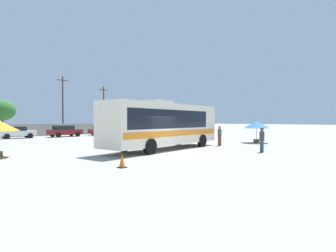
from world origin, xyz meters
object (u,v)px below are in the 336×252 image
at_px(passenger_waiting_on_apron, 262,138).
at_px(parked_car_third_maroon, 65,131).
at_px(parked_car_rightmost_maroon, 104,130).
at_px(attendant_by_bus_door, 220,135).
at_px(traffic_cone_on_apron, 122,161).
at_px(utility_pole_near, 63,104).
at_px(roadside_tree_midleft, 2,110).
at_px(coach_bus_cream_orange, 164,124).
at_px(parked_car_second_white, 17,132).
at_px(utility_pole_far, 104,109).
at_px(vendor_umbrella_near_gate_blue, 257,125).

distance_m(passenger_waiting_on_apron, parked_car_third_maroon, 27.63).
xyz_separation_m(parked_car_third_maroon, parked_car_rightmost_maroon, (5.99, -0.19, -0.06)).
relative_size(attendant_by_bus_door, traffic_cone_on_apron, 2.65).
xyz_separation_m(utility_pole_near, traffic_cone_on_apron, (-10.71, -32.18, -4.48)).
distance_m(attendant_by_bus_door, passenger_waiting_on_apron, 5.27).
bearing_deg(roadside_tree_midleft, parked_car_third_maroon, -66.07).
relative_size(attendant_by_bus_door, utility_pole_near, 0.18).
xyz_separation_m(parked_car_rightmost_maroon, utility_pole_near, (-3.64, 6.40, 4.03)).
bearing_deg(coach_bus_cream_orange, traffic_cone_on_apron, -146.80).
relative_size(parked_car_rightmost_maroon, traffic_cone_on_apron, 7.35).
bearing_deg(utility_pole_near, roadside_tree_midleft, 145.83).
xyz_separation_m(parked_car_rightmost_maroon, roadside_tree_midleft, (-10.95, 11.36, 3.06)).
distance_m(parked_car_second_white, parked_car_rightmost_maroon, 11.79).
xyz_separation_m(attendant_by_bus_door, utility_pole_near, (-1.76, 28.85, 3.82)).
distance_m(attendant_by_bus_door, parked_car_rightmost_maroon, 22.53).
distance_m(passenger_waiting_on_apron, utility_pole_far, 35.42).
relative_size(attendant_by_bus_door, passenger_waiting_on_apron, 1.01).
relative_size(attendant_by_bus_door, roadside_tree_midleft, 0.31).
relative_size(vendor_umbrella_near_gate_blue, parked_car_third_maroon, 0.56).
height_order(passenger_waiting_on_apron, parked_car_third_maroon, passenger_waiting_on_apron).
relative_size(attendant_by_bus_door, utility_pole_far, 0.20).
bearing_deg(utility_pole_near, coach_bus_cream_orange, -97.87).
height_order(coach_bus_cream_orange, vendor_umbrella_near_gate_blue, coach_bus_cream_orange).
distance_m(vendor_umbrella_near_gate_blue, traffic_cone_on_apron, 18.03).
relative_size(vendor_umbrella_near_gate_blue, traffic_cone_on_apron, 3.98).
xyz_separation_m(parked_car_second_white, parked_car_third_maroon, (5.76, -0.72, 0.03)).
distance_m(vendor_umbrella_near_gate_blue, roadside_tree_midleft, 37.40).
height_order(passenger_waiting_on_apron, parked_car_rightmost_maroon, passenger_waiting_on_apron).
distance_m(parked_car_rightmost_maroon, utility_pole_near, 8.39).
distance_m(coach_bus_cream_orange, utility_pole_far, 30.65).
bearing_deg(traffic_cone_on_apron, parked_car_third_maroon, 72.17).
relative_size(passenger_waiting_on_apron, vendor_umbrella_near_gate_blue, 0.66).
xyz_separation_m(coach_bus_cream_orange, utility_pole_far, (11.55, 28.28, 2.39)).
relative_size(coach_bus_cream_orange, parked_car_third_maroon, 2.56).
bearing_deg(parked_car_third_maroon, passenger_waiting_on_apron, -85.46).
relative_size(attendant_by_bus_door, parked_car_rightmost_maroon, 0.36).
xyz_separation_m(attendant_by_bus_door, roadside_tree_midleft, (-9.07, 33.81, 2.85)).
bearing_deg(vendor_umbrella_near_gate_blue, attendant_by_bus_door, 172.93).
height_order(attendant_by_bus_door, utility_pole_far, utility_pole_far).
xyz_separation_m(vendor_umbrella_near_gate_blue, parked_car_rightmost_maroon, (-3.42, 23.11, -1.02)).
height_order(parked_car_third_maroon, utility_pole_far, utility_pole_far).
bearing_deg(roadside_tree_midleft, parked_car_rightmost_maroon, -46.05).
relative_size(passenger_waiting_on_apron, traffic_cone_on_apron, 2.63).
height_order(coach_bus_cream_orange, utility_pole_near, utility_pole_near).
height_order(passenger_waiting_on_apron, utility_pole_far, utility_pole_far).
bearing_deg(passenger_waiting_on_apron, traffic_cone_on_apron, 171.54).
bearing_deg(traffic_cone_on_apron, vendor_umbrella_near_gate_blue, 8.57).
bearing_deg(attendant_by_bus_door, utility_pole_far, 78.55).
relative_size(parked_car_second_white, utility_pole_far, 0.50).
xyz_separation_m(passenger_waiting_on_apron, vendor_umbrella_near_gate_blue, (7.22, 4.24, 0.82)).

